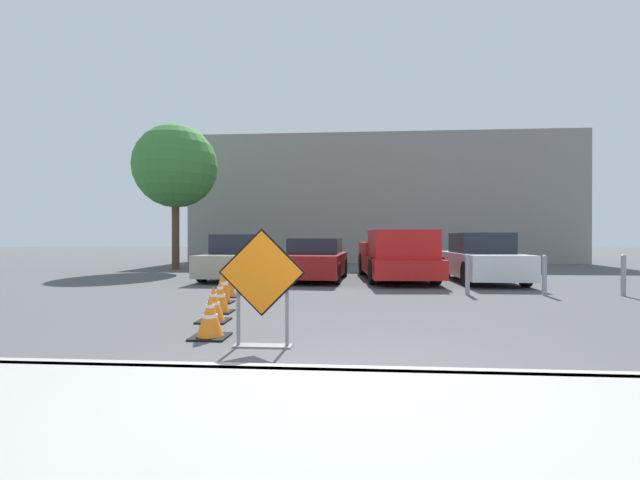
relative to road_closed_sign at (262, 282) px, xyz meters
The scene contains 18 objects.
ground_plane 8.88m from the road_closed_sign, 82.69° to the left, with size 96.00×96.00×0.00m, color #4C4C4F.
sidewalk_strip 2.89m from the road_closed_sign, 66.19° to the right, with size 29.75×2.64×0.14m.
curb_lip 1.83m from the road_closed_sign, 47.57° to the right, with size 29.75×0.20×0.14m.
road_closed_sign is the anchor object (origin of this frame).
traffic_cone_nearest 1.10m from the road_closed_sign, 150.56° to the left, with size 0.50×0.50×0.60m.
traffic_cone_second 2.03m from the road_closed_sign, 125.98° to the left, with size 0.50×0.50×0.59m.
traffic_cone_third 2.83m from the road_closed_sign, 118.18° to the left, with size 0.47×0.47×0.62m.
traffic_cone_fourth 3.97m from the road_closed_sign, 113.92° to the left, with size 0.42×0.42×0.82m.
traffic_cone_fifth 4.91m from the road_closed_sign, 111.47° to the left, with size 0.52×0.52×0.70m.
parked_car_nearest 9.35m from the road_closed_sign, 106.66° to the left, with size 1.88×4.30×1.50m.
parked_car_second 8.67m from the road_closed_sign, 90.34° to the left, with size 2.07×4.13×1.37m.
pickup_truck 9.11m from the road_closed_sign, 73.40° to the left, with size 2.37×5.66×1.62m.
parked_car_third 9.89m from the road_closed_sign, 58.25° to the left, with size 1.85×4.24×1.54m.
bollard_nearest 6.63m from the road_closed_sign, 53.34° to the left, with size 0.12×0.12×0.99m.
bollard_second 7.85m from the road_closed_sign, 42.64° to the left, with size 0.12×0.12×0.98m.
bollard_third 9.27m from the road_closed_sign, 35.01° to the left, with size 0.12×0.12×0.99m.
building_facade_backdrop 20.58m from the road_closed_sign, 82.11° to the left, with size 21.47×5.00×7.07m.
street_tree_behind_lot 14.83m from the road_closed_sign, 117.05° to the left, with size 3.61×3.61×6.31m.
Camera 1 is at (0.01, -4.11, 1.40)m, focal length 24.00 mm.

